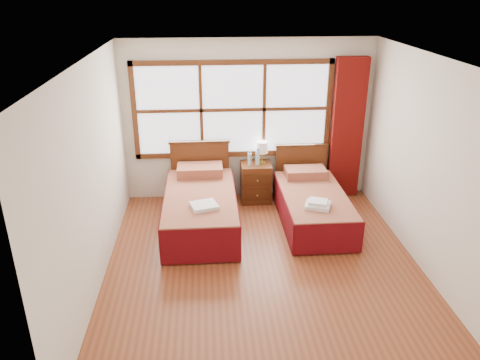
{
  "coord_description": "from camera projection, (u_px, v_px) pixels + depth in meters",
  "views": [
    {
      "loc": [
        -0.69,
        -5.03,
        3.38
      ],
      "look_at": [
        -0.25,
        0.7,
        0.93
      ],
      "focal_mm": 35.0,
      "sensor_mm": 36.0,
      "label": 1
    }
  ],
  "objects": [
    {
      "name": "wall_right",
      "position": [
        431.0,
        169.0,
        5.62
      ],
      "size": [
        0.0,
        4.5,
        4.5
      ],
      "primitive_type": "plane",
      "rotation": [
        1.57,
        0.0,
        -1.57
      ],
      "color": "silver",
      "rests_on": "floor"
    },
    {
      "name": "bed_left",
      "position": [
        201.0,
        206.0,
        6.91
      ],
      "size": [
        1.05,
        2.07,
        1.02
      ],
      "color": "#44230E",
      "rests_on": "floor"
    },
    {
      "name": "ceiling",
      "position": [
        268.0,
        61.0,
        4.97
      ],
      "size": [
        4.5,
        4.5,
        0.0
      ],
      "primitive_type": "plane",
      "rotation": [
        3.14,
        0.0,
        0.0
      ],
      "color": "white",
      "rests_on": "wall_back"
    },
    {
      "name": "lamp",
      "position": [
        262.0,
        148.0,
        7.52
      ],
      "size": [
        0.19,
        0.19,
        0.36
      ],
      "color": "gold",
      "rests_on": "nightstand"
    },
    {
      "name": "floor",
      "position": [
        264.0,
        267.0,
        5.99
      ],
      "size": [
        4.5,
        4.5,
        0.0
      ],
      "primitive_type": "plane",
      "color": "brown",
      "rests_on": "ground"
    },
    {
      "name": "bed_right",
      "position": [
        312.0,
        204.0,
        7.04
      ],
      "size": [
        0.95,
        1.97,
        0.92
      ],
      "color": "#44230E",
      "rests_on": "floor"
    },
    {
      "name": "towels_right",
      "position": [
        318.0,
        204.0,
        6.47
      ],
      "size": [
        0.41,
        0.39,
        0.1
      ],
      "rotation": [
        0.0,
        0.0,
        -0.36
      ],
      "color": "white",
      "rests_on": "bed_right"
    },
    {
      "name": "wall_left",
      "position": [
        92.0,
        179.0,
        5.34
      ],
      "size": [
        0.0,
        4.5,
        4.5
      ],
      "primitive_type": "plane",
      "rotation": [
        1.57,
        0.0,
        1.57
      ],
      "color": "silver",
      "rests_on": "floor"
    },
    {
      "name": "curtain",
      "position": [
        347.0,
        129.0,
        7.58
      ],
      "size": [
        0.5,
        0.16,
        2.3
      ],
      "primitive_type": "cube",
      "color": "#690E0A",
      "rests_on": "wall_back"
    },
    {
      "name": "wall_back",
      "position": [
        248.0,
        121.0,
        7.54
      ],
      "size": [
        4.0,
        0.0,
        4.0
      ],
      "primitive_type": "plane",
      "rotation": [
        1.57,
        0.0,
        0.0
      ],
      "color": "silver",
      "rests_on": "floor"
    },
    {
      "name": "bottle_far",
      "position": [
        258.0,
        157.0,
        7.51
      ],
      "size": [
        0.07,
        0.07,
        0.27
      ],
      "color": "#A7C4D7",
      "rests_on": "nightstand"
    },
    {
      "name": "nightstand",
      "position": [
        256.0,
        182.0,
        7.7
      ],
      "size": [
        0.49,
        0.48,
        0.65
      ],
      "color": "#552912",
      "rests_on": "floor"
    },
    {
      "name": "bottle_near",
      "position": [
        250.0,
        159.0,
        7.48
      ],
      "size": [
        0.06,
        0.06,
        0.23
      ],
      "color": "#A7C4D7",
      "rests_on": "nightstand"
    },
    {
      "name": "window",
      "position": [
        233.0,
        110.0,
        7.41
      ],
      "size": [
        3.16,
        0.06,
        1.56
      ],
      "color": "white",
      "rests_on": "wall_back"
    },
    {
      "name": "towels_left",
      "position": [
        204.0,
        206.0,
        6.34
      ],
      "size": [
        0.42,
        0.39,
        0.05
      ],
      "rotation": [
        0.0,
        0.0,
        0.29
      ],
      "color": "white",
      "rests_on": "bed_left"
    }
  ]
}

